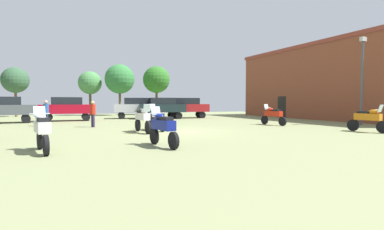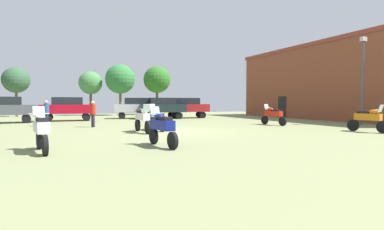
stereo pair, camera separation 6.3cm
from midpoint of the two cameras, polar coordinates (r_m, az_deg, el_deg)
The scene contains 20 objects.
ground_plane at distance 15.83m, azimuth -3.27°, elevation -3.28°, with size 44.00×52.00×0.02m.
brick_building at distance 30.64m, azimuth 26.37°, elevation 5.88°, with size 6.12×20.41×7.04m.
motorcycle_2 at distance 20.86m, azimuth 15.80°, elevation 0.04°, with size 0.63×2.26×1.45m.
motorcycle_4 at distance 18.00m, azimuth 31.55°, elevation -0.62°, with size 0.66×2.15×1.47m.
motorcycle_5 at distance 15.41m, azimuth -9.62°, elevation -0.68°, with size 0.62×2.31×1.50m.
motorcycle_6 at distance 16.42m, azimuth -6.94°, elevation -0.47°, with size 0.62×2.30×1.49m.
motorcycle_8 at distance 10.47m, azimuth -5.76°, elevation -2.37°, with size 0.64×2.13×1.44m.
motorcycle_9 at distance 10.43m, azimuth -27.44°, elevation -2.60°, with size 0.67×2.11×1.47m.
car_2 at distance 28.78m, azimuth -1.00°, elevation 1.73°, with size 4.56×2.57×2.00m.
car_3 at distance 26.54m, azimuth -23.30°, elevation 1.44°, with size 4.35×1.93×2.00m.
car_4 at distance 25.98m, azimuth -33.12°, elevation 1.21°, with size 4.47×2.24×2.00m.
car_5 at distance 28.64m, azimuth -10.72°, elevation 1.68°, with size 4.55×2.52×2.00m.
car_6 at distance 27.64m, azimuth -5.75°, elevation 1.68°, with size 4.56×2.57×2.00m.
person_1 at distance 21.30m, azimuth -26.74°, elevation 0.68°, with size 0.48×0.48×1.71m.
person_2 at distance 19.44m, azimuth -18.89°, elevation 0.60°, with size 0.45×0.45×1.68m.
tree_1 at distance 36.42m, azimuth -31.38°, elevation 5.87°, with size 2.75×2.75×5.32m.
tree_2 at distance 37.03m, azimuth -6.89°, elevation 6.92°, with size 3.38×3.38×6.12m.
tree_4 at distance 35.61m, azimuth -13.95°, elevation 6.87°, with size 3.48×3.48×6.06m.
tree_5 at distance 36.59m, azimuth -19.36°, elevation 5.97°, with size 2.72×2.72×5.24m.
lamp_post at distance 23.26m, azimuth 30.68°, elevation 6.69°, with size 0.44×0.24×6.06m.
Camera 2 is at (-5.70, -14.68, 1.64)m, focal length 27.01 mm.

